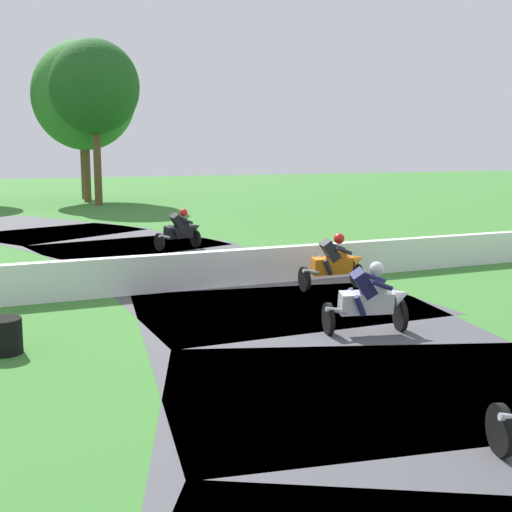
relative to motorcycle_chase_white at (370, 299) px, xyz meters
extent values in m
plane|color=#38752D|center=(-0.72, 5.08, -0.65)|extent=(120.00, 120.00, 0.00)
cube|color=#47474C|center=(-2.07, -5.09, -0.65)|extent=(8.83, 10.82, 0.01)
cube|color=#47474C|center=(-0.97, -0.06, -0.65)|extent=(7.49, 10.10, 0.01)
cube|color=#47474C|center=(-0.75, 5.08, -0.65)|extent=(6.73, 9.63, 0.01)
cube|color=#47474C|center=(-1.41, 10.18, -0.65)|extent=(8.19, 10.50, 0.01)
cube|color=#47474C|center=(-2.94, 15.09, -0.65)|extent=(9.41, 11.07, 0.01)
cube|color=#47474C|center=(-5.29, 19.67, -0.65)|extent=(10.34, 11.30, 0.01)
cube|color=white|center=(5.13, 5.33, -0.20)|extent=(26.14, 1.43, 0.90)
cylinder|color=black|center=(-1.24, -4.96, -0.36)|extent=(0.28, 0.69, 0.70)
cylinder|color=black|center=(0.63, -0.05, -0.36)|extent=(0.22, 0.71, 0.70)
cylinder|color=black|center=(-0.75, 0.22, -0.36)|extent=(0.22, 0.71, 0.70)
cube|color=silver|center=(-0.07, 0.03, -0.06)|extent=(1.05, 0.53, 0.45)
ellipsoid|color=silver|center=(0.10, -0.06, 0.19)|extent=(0.49, 0.40, 0.29)
cone|color=silver|center=(0.59, -0.12, 0.05)|extent=(0.45, 0.42, 0.46)
cylinder|color=#B2B2B7|center=(-0.68, 0.04, -0.17)|extent=(0.42, 0.17, 0.17)
cube|color=#1E1E4C|center=(-0.16, -0.03, 0.31)|extent=(0.55, 0.38, 0.61)
sphere|color=white|center=(0.04, -0.12, 0.59)|extent=(0.26, 0.26, 0.26)
cylinder|color=#1E1E4C|center=(0.14, 0.09, 0.37)|extent=(0.44, 0.16, 0.24)
cylinder|color=#1E1E4C|center=(0.08, -0.26, 0.30)|extent=(0.44, 0.16, 0.24)
cylinder|color=#1E1E4C|center=(-0.21, 0.23, -0.01)|extent=(0.30, 0.17, 0.42)
cylinder|color=#1E1E4C|center=(-0.28, -0.12, -0.08)|extent=(0.30, 0.17, 0.42)
cylinder|color=black|center=(1.84, 3.74, -0.36)|extent=(0.11, 0.67, 0.67)
cylinder|color=black|center=(0.45, 3.79, -0.36)|extent=(0.11, 0.67, 0.67)
cube|color=orange|center=(1.14, 3.73, -0.06)|extent=(1.01, 0.36, 0.43)
ellipsoid|color=orange|center=(1.32, 3.69, 0.20)|extent=(0.45, 0.32, 0.27)
cone|color=orange|center=(1.82, 3.69, 0.06)|extent=(0.40, 0.37, 0.44)
cylinder|color=#B2B2B7|center=(0.54, 3.64, -0.15)|extent=(0.41, 0.11, 0.17)
cube|color=#28282D|center=(1.06, 3.69, 0.32)|extent=(0.51, 0.36, 0.60)
sphere|color=red|center=(1.28, 3.64, 0.60)|extent=(0.26, 0.26, 0.26)
cylinder|color=#28282D|center=(1.35, 3.85, 0.37)|extent=(0.43, 0.10, 0.24)
cylinder|color=#28282D|center=(1.34, 3.49, 0.33)|extent=(0.43, 0.10, 0.24)
cylinder|color=#28282D|center=(0.97, 3.91, -0.02)|extent=(0.27, 0.16, 0.42)
cylinder|color=#28282D|center=(0.96, 3.55, -0.06)|extent=(0.27, 0.16, 0.42)
cylinder|color=black|center=(0.04, 11.66, -0.36)|extent=(0.27, 0.70, 0.70)
cylinder|color=black|center=(-1.31, 11.28, -0.36)|extent=(0.27, 0.70, 0.70)
cube|color=black|center=(-0.62, 11.41, -0.06)|extent=(1.06, 0.61, 0.45)
ellipsoid|color=black|center=(-0.43, 11.42, 0.19)|extent=(0.51, 0.43, 0.29)
cone|color=black|center=(0.04, 11.57, 0.05)|extent=(0.45, 0.44, 0.46)
cylinder|color=#B2B2B7|center=(-1.17, 11.15, -0.17)|extent=(0.42, 0.22, 0.17)
cube|color=black|center=(-0.68, 11.32, 0.31)|extent=(0.54, 0.47, 0.61)
sphere|color=red|center=(-0.45, 11.33, 0.59)|extent=(0.26, 0.26, 0.26)
cylinder|color=black|center=(-0.45, 11.56, 0.37)|extent=(0.43, 0.22, 0.24)
cylinder|color=black|center=(-0.36, 11.22, 0.30)|extent=(0.43, 0.22, 0.24)
cylinder|color=black|center=(-0.84, 11.53, -0.01)|extent=(0.27, 0.23, 0.42)
cylinder|color=black|center=(-0.74, 11.19, -0.08)|extent=(0.27, 0.23, 0.42)
cylinder|color=black|center=(-6.37, 1.13, -0.55)|extent=(0.62, 0.62, 0.20)
cylinder|color=black|center=(-6.37, 1.13, -0.35)|extent=(0.62, 0.62, 0.20)
cylinder|color=black|center=(-6.37, 1.13, -0.15)|extent=(0.62, 0.62, 0.20)
cylinder|color=brown|center=(-0.65, 34.77, 1.80)|extent=(0.44, 0.44, 4.90)
ellipsoid|color=#1E511E|center=(-0.65, 34.77, 6.21)|extent=(4.63, 4.63, 4.86)
cylinder|color=brown|center=(-0.81, 32.33, 1.23)|extent=(0.44, 0.44, 3.78)
ellipsoid|color=#33752D|center=(-0.81, 32.33, 5.75)|extent=(6.18, 6.18, 6.49)
cylinder|color=brown|center=(-0.54, 29.73, 1.64)|extent=(0.44, 0.44, 4.58)
ellipsoid|color=#1E511E|center=(-0.54, 29.73, 6.07)|extent=(5.05, 5.05, 5.30)
camera|label=1|loc=(-6.44, -10.76, 2.81)|focal=48.16mm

